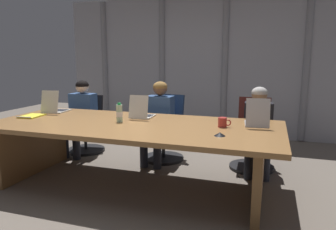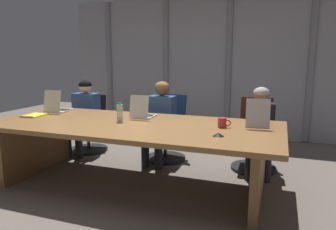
{
  "view_description": "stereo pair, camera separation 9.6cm",
  "coord_description": "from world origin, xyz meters",
  "views": [
    {
      "loc": [
        1.48,
        -3.23,
        1.49
      ],
      "look_at": [
        0.38,
        0.12,
        0.85
      ],
      "focal_mm": 33.68,
      "sensor_mm": 36.0,
      "label": 1
    },
    {
      "loc": [
        1.57,
        -3.19,
        1.49
      ],
      "look_at": [
        0.38,
        0.12,
        0.85
      ],
      "focal_mm": 33.68,
      "sensor_mm": 36.0,
      "label": 2
    }
  ],
  "objects": [
    {
      "name": "conference_table",
      "position": [
        0.0,
        0.0,
        0.59
      ],
      "size": [
        3.33,
        1.42,
        0.75
      ],
      "color": "olive",
      "rests_on": "ground_plane"
    },
    {
      "name": "spiral_notepad",
      "position": [
        -1.41,
        -0.01,
        0.76
      ],
      "size": [
        0.25,
        0.32,
        0.03
      ],
      "rotation": [
        0.0,
        0.0,
        0.09
      ],
      "color": "yellow",
      "rests_on": "conference_table"
    },
    {
      "name": "person_center",
      "position": [
        1.35,
        0.93,
        0.64
      ],
      "size": [
        0.4,
        0.56,
        1.12
      ],
      "rotation": [
        0.0,
        0.0,
        -1.5
      ],
      "color": "black",
      "rests_on": "ground_plane"
    },
    {
      "name": "laptop_left_mid",
      "position": [
        -0.03,
        0.35,
        0.81
      ],
      "size": [
        0.25,
        0.37,
        0.3
      ],
      "rotation": [
        0.0,
        0.0,
        1.6
      ],
      "color": "beige",
      "rests_on": "conference_table"
    },
    {
      "name": "laptop_left_end",
      "position": [
        -1.32,
        0.35,
        0.81
      ],
      "size": [
        0.28,
        0.42,
        0.31
      ],
      "rotation": [
        0.0,
        0.0,
        1.67
      ],
      "color": "beige",
      "rests_on": "conference_table"
    },
    {
      "name": "curtain_backdrop",
      "position": [
        0.0,
        2.83,
        1.32
      ],
      "size": [
        5.24,
        0.17,
        2.65
      ],
      "color": "#9999A0",
      "rests_on": "ground_plane"
    },
    {
      "name": "person_left_mid",
      "position": [
        -0.03,
        0.93,
        0.66
      ],
      "size": [
        0.39,
        0.55,
        1.16
      ],
      "rotation": [
        0.0,
        0.0,
        -1.6
      ],
      "color": "#335184",
      "rests_on": "ground_plane"
    },
    {
      "name": "office_chair_left_mid",
      "position": [
        0.02,
        1.09,
        0.35
      ],
      "size": [
        0.6,
        0.61,
        0.95
      ],
      "rotation": [
        0.0,
        0.0,
        -1.71
      ],
      "color": "navy",
      "rests_on": "ground_plane"
    },
    {
      "name": "laptop_center",
      "position": [
        1.35,
        0.3,
        0.81
      ],
      "size": [
        0.29,
        0.42,
        0.32
      ],
      "rotation": [
        0.0,
        0.0,
        1.68
      ],
      "color": "#BCBCC1",
      "rests_on": "conference_table"
    },
    {
      "name": "office_chair_left_end",
      "position": [
        -1.33,
        1.08,
        0.33
      ],
      "size": [
        0.6,
        0.6,
        0.89
      ],
      "rotation": [
        0.0,
        0.0,
        -1.43
      ],
      "color": "black",
      "rests_on": "ground_plane"
    },
    {
      "name": "person_left_end",
      "position": [
        -1.32,
        0.93,
        0.65
      ],
      "size": [
        0.4,
        0.55,
        1.15
      ],
      "rotation": [
        0.0,
        0.0,
        -1.57
      ],
      "color": "#335184",
      "rests_on": "ground_plane"
    },
    {
      "name": "conference_mic_left_side",
      "position": [
        1.04,
        -0.27,
        0.77
      ],
      "size": [
        0.11,
        0.11,
        0.03
      ],
      "primitive_type": "cone",
      "color": "black",
      "rests_on": "conference_table"
    },
    {
      "name": "ground_plane",
      "position": [
        0.0,
        0.0,
        0.0
      ],
      "size": [
        11.35,
        11.35,
        0.0
      ],
      "primitive_type": "plane",
      "color": "#6B6056"
    },
    {
      "name": "water_bottle_primary",
      "position": [
        -0.19,
        0.04,
        0.85
      ],
      "size": [
        0.07,
        0.07,
        0.23
      ],
      "color": "#ADD1B2",
      "rests_on": "conference_table"
    },
    {
      "name": "office_chair_center",
      "position": [
        1.28,
        1.09,
        0.35
      ],
      "size": [
        0.6,
        0.6,
        0.95
      ],
      "rotation": [
        0.0,
        0.0,
        -1.54
      ],
      "color": "#511E19",
      "rests_on": "ground_plane"
    },
    {
      "name": "coffee_mug_near",
      "position": [
        1.0,
        0.13,
        0.8
      ],
      "size": [
        0.14,
        0.09,
        0.1
      ],
      "color": "#B2332D",
      "rests_on": "conference_table"
    }
  ]
}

